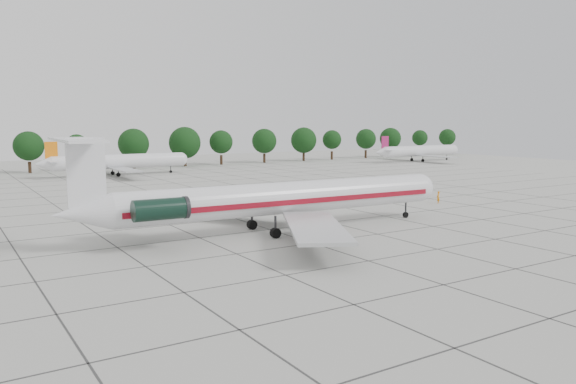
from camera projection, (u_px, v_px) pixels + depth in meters
name	position (u px, v px, depth m)	size (l,w,h in m)	color
ground	(270.00, 229.00, 59.26)	(260.00, 260.00, 0.00)	#AFAFA8
apron_joints	(210.00, 211.00, 71.84)	(170.00, 170.00, 0.02)	#383838
main_airliner	(269.00, 199.00, 57.00)	(42.63, 33.46, 9.99)	silver
ground_crew	(438.00, 197.00, 78.19)	(0.61, 0.40, 1.68)	orange
bg_airliner_c	(119.00, 162.00, 118.41)	(28.24, 27.20, 7.40)	silver
bg_airliner_e	(419.00, 151.00, 161.21)	(28.24, 27.20, 7.40)	silver
tree_line	(29.00, 146.00, 123.61)	(249.86, 8.44, 10.22)	#332114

